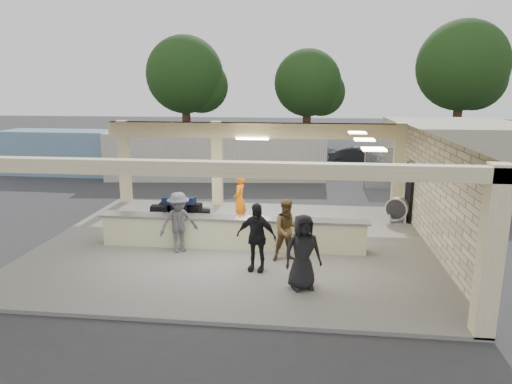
# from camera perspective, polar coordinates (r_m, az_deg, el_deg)

# --- Properties ---
(ground) EXTENTS (120.00, 120.00, 0.00)m
(ground) POSITION_cam_1_polar(r_m,az_deg,el_deg) (14.61, -2.66, -6.67)
(ground) COLOR #2C2C2F
(ground) RESTS_ON ground
(pavilion) EXTENTS (12.01, 10.00, 3.55)m
(pavilion) POSITION_cam_1_polar(r_m,az_deg,el_deg) (14.81, -1.49, -0.92)
(pavilion) COLOR slate
(pavilion) RESTS_ON ground
(baggage_counter) EXTENTS (8.20, 0.58, 0.98)m
(baggage_counter) POSITION_cam_1_polar(r_m,az_deg,el_deg) (13.95, -3.01, -5.09)
(baggage_counter) COLOR beige
(baggage_counter) RESTS_ON pavilion
(luggage_cart) EXTENTS (2.26, 1.45, 1.29)m
(luggage_cart) POSITION_cam_1_polar(r_m,az_deg,el_deg) (15.29, -9.96, -2.82)
(luggage_cart) COLOR silver
(luggage_cart) RESTS_ON pavilion
(drum_fan) EXTENTS (0.85, 0.62, 0.90)m
(drum_fan) POSITION_cam_1_polar(r_m,az_deg,el_deg) (17.35, 17.21, -2.03)
(drum_fan) COLOR silver
(drum_fan) RESTS_ON pavilion
(baggage_handler) EXTENTS (0.43, 0.70, 1.84)m
(baggage_handler) POSITION_cam_1_polar(r_m,az_deg,el_deg) (16.07, -2.07, -1.02)
(baggage_handler) COLOR orange
(baggage_handler) RESTS_ON pavilion
(passenger_a) EXTENTS (0.94, 0.62, 1.79)m
(passenger_a) POSITION_cam_1_polar(r_m,az_deg,el_deg) (12.88, 3.99, -4.77)
(passenger_a) COLOR brown
(passenger_a) RESTS_ON pavilion
(passenger_b) EXTENTS (1.15, 0.59, 1.86)m
(passenger_b) POSITION_cam_1_polar(r_m,az_deg,el_deg) (12.15, 0.03, -5.64)
(passenger_b) COLOR black
(passenger_b) RESTS_ON pavilion
(passenger_c) EXTENTS (1.20, 1.00, 1.82)m
(passenger_c) POSITION_cam_1_polar(r_m,az_deg,el_deg) (13.69, -9.62, -3.76)
(passenger_c) COLOR #4B4B50
(passenger_c) RESTS_ON pavilion
(passenger_d) EXTENTS (0.99, 0.67, 1.87)m
(passenger_d) POSITION_cam_1_polar(r_m,az_deg,el_deg) (11.15, 5.87, -7.46)
(passenger_d) COLOR black
(passenger_d) RESTS_ON pavilion
(car_white_a) EXTENTS (5.92, 4.25, 1.54)m
(car_white_a) POSITION_cam_1_polar(r_m,az_deg,el_deg) (28.28, 20.68, 3.78)
(car_white_a) COLOR white
(car_white_a) RESTS_ON ground
(car_white_b) EXTENTS (4.81, 2.31, 1.46)m
(car_white_b) POSITION_cam_1_polar(r_m,az_deg,el_deg) (29.12, 23.67, 3.70)
(car_white_b) COLOR white
(car_white_b) RESTS_ON ground
(car_dark) EXTENTS (4.06, 2.43, 1.28)m
(car_dark) POSITION_cam_1_polar(r_m,az_deg,el_deg) (28.72, 13.02, 4.17)
(car_dark) COLOR black
(car_dark) RESTS_ON ground
(container_white) EXTENTS (11.84, 3.48, 2.53)m
(container_white) POSITION_cam_1_polar(r_m,az_deg,el_deg) (24.88, -5.00, 4.57)
(container_white) COLOR beige
(container_white) RESTS_ON ground
(container_blue) EXTENTS (9.58, 2.46, 2.48)m
(container_blue) POSITION_cam_1_polar(r_m,az_deg,el_deg) (27.73, -20.40, 4.63)
(container_blue) COLOR #6A8FAA
(container_blue) RESTS_ON ground
(fence) EXTENTS (12.06, 0.06, 2.03)m
(fence) POSITION_cam_1_polar(r_m,az_deg,el_deg) (24.50, 27.49, 2.50)
(fence) COLOR gray
(fence) RESTS_ON ground
(tree_left) EXTENTS (6.60, 6.30, 9.00)m
(tree_left) POSITION_cam_1_polar(r_m,az_deg,el_deg) (39.01, -8.34, 13.93)
(tree_left) COLOR #382619
(tree_left) RESTS_ON ground
(tree_mid) EXTENTS (6.00, 5.60, 8.00)m
(tree_mid) POSITION_cam_1_polar(r_m,az_deg,el_deg) (39.72, 6.94, 13.05)
(tree_mid) COLOR #382619
(tree_mid) RESTS_ON ground
(tree_right) EXTENTS (7.20, 7.00, 10.00)m
(tree_right) POSITION_cam_1_polar(r_m,az_deg,el_deg) (40.57, 24.71, 13.76)
(tree_right) COLOR #382619
(tree_right) RESTS_ON ground
(adjacent_building) EXTENTS (6.00, 8.00, 3.20)m
(adjacent_building) POSITION_cam_1_polar(r_m,az_deg,el_deg) (24.87, 23.59, 4.30)
(adjacent_building) COLOR #BDB696
(adjacent_building) RESTS_ON ground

